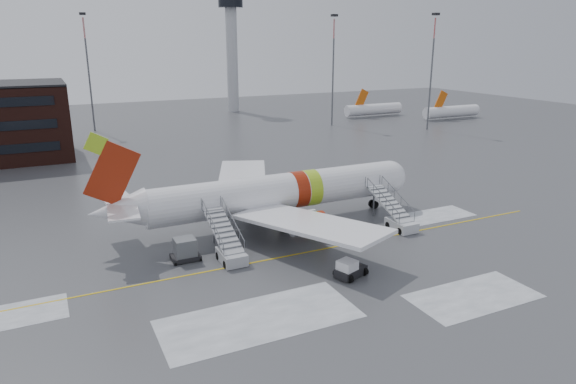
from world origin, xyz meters
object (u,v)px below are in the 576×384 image
airstair_aft (228,248)px  pushback_tug (349,269)px  airliner (271,194)px  uld_container (185,250)px  airstair_fwd (397,218)px

airstair_aft → pushback_tug: size_ratio=2.54×
pushback_tug → airliner: bearing=92.6°
airliner → pushback_tug: bearing=-87.4°
airliner → uld_container: airliner is taller
pushback_tug → airstair_fwd: bearing=36.0°
pushback_tug → uld_container: uld_container is taller
uld_container → pushback_tug: bearing=-39.2°
airstair_aft → airliner: bearing=42.6°
pushback_tug → airstair_aft: bearing=135.0°
pushback_tug → uld_container: 14.56m
airstair_aft → uld_container: airstair_aft is taller
airstair_fwd → airstair_aft: bearing=180.0°
airliner → airstair_aft: bearing=-137.4°
pushback_tug → uld_container: (-11.28, 9.21, 0.26)m
airstair_fwd → uld_container: airstair_fwd is taller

